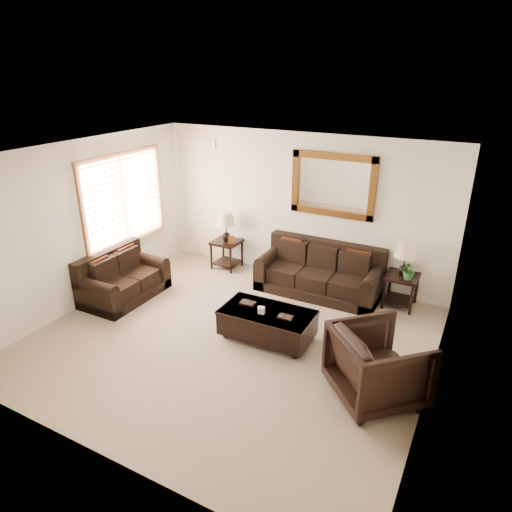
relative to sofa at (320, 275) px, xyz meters
The scene contains 11 objects.
room 2.40m from the sofa, 106.05° to the right, with size 5.51×5.01×2.71m.
window 3.71m from the sofa, 160.34° to the right, with size 0.07×1.96×1.66m.
mirror 1.58m from the sofa, 90.00° to the left, with size 1.50×0.06×1.10m.
air_vent 3.25m from the sofa, behind, with size 0.25×0.02×0.18m, color #999999.
sofa is the anchor object (origin of this frame).
loveseat 3.46m from the sofa, 148.55° to the right, with size 0.87×1.46×0.82m.
end_table_left 2.05m from the sofa, behind, with size 0.52×0.52×1.14m.
end_table_right 1.45m from the sofa, ahead, with size 0.52×0.52×1.14m.
coffee_table 1.81m from the sofa, 94.13° to the right, with size 1.36×0.75×0.57m.
armchair 2.84m from the sofa, 55.56° to the right, with size 0.97×0.91×1.00m, color black.
potted_plant 1.53m from the sofa, ahead, with size 0.28×0.31×0.24m, color #2C5D20.
Camera 1 is at (3.03, -4.90, 3.74)m, focal length 32.00 mm.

